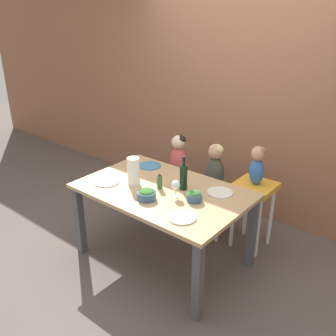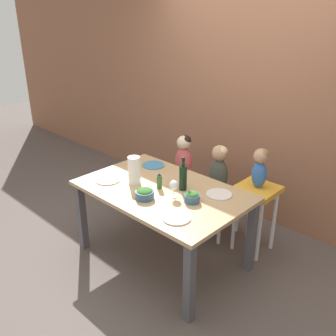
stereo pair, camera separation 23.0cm
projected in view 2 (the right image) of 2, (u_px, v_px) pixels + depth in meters
The scene contains 19 objects.
ground_plane at pixel (163, 257), 3.61m from camera, with size 14.00×14.00×0.00m, color #564C47.
wall_back at pixel (251, 96), 3.96m from camera, with size 10.00×0.06×2.70m.
dining_table at pixel (162, 199), 3.35m from camera, with size 1.49×0.96×0.74m.
chair_far_left at pixel (183, 184), 4.17m from camera, with size 0.43×0.43×0.47m.
chair_far_center at pixel (217, 198), 3.87m from camera, with size 0.43×0.43×0.47m.
chair_right_highchair at pixel (256, 200), 3.53m from camera, with size 0.37×0.37×0.68m.
person_child_left at pixel (184, 156), 4.04m from camera, with size 0.20×0.17×0.50m.
person_child_center at pixel (219, 168), 3.74m from camera, with size 0.20×0.17×0.50m.
person_baby_right at pixel (260, 165), 3.39m from camera, with size 0.14×0.14×0.38m.
wine_bottle at pixel (183, 177), 3.26m from camera, with size 0.07×0.07×0.31m.
paper_towel_roll at pixel (134, 170), 3.37m from camera, with size 0.11×0.11×0.26m.
wine_glass_near at pixel (174, 186), 3.13m from camera, with size 0.07×0.07×0.15m.
salad_bowl_large at pixel (145, 193), 3.14m from camera, with size 0.16×0.16×0.09m.
salad_bowl_small at pixel (192, 197), 3.08m from camera, with size 0.13×0.13×0.09m.
dinner_plate_front_left at pixel (108, 180), 3.47m from camera, with size 0.22×0.22×0.01m.
dinner_plate_back_left at pixel (153, 165), 3.80m from camera, with size 0.22×0.22×0.01m.
dinner_plate_back_right at pixel (219, 194), 3.21m from camera, with size 0.22×0.22×0.01m.
dinner_plate_front_right at pixel (177, 218), 2.85m from camera, with size 0.22×0.22×0.01m.
condiment_bottle_hot_sauce at pixel (159, 181), 3.30m from camera, with size 0.05×0.05×0.14m.
Camera 2 is at (2.08, -2.11, 2.22)m, focal length 40.00 mm.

